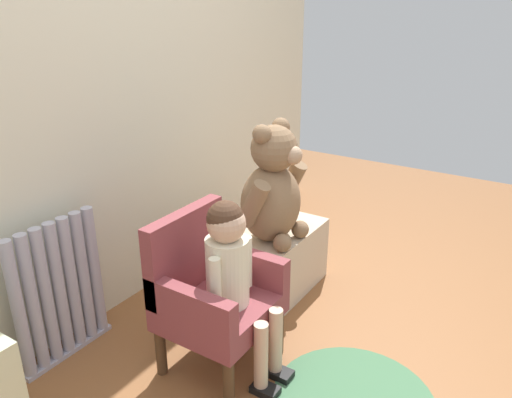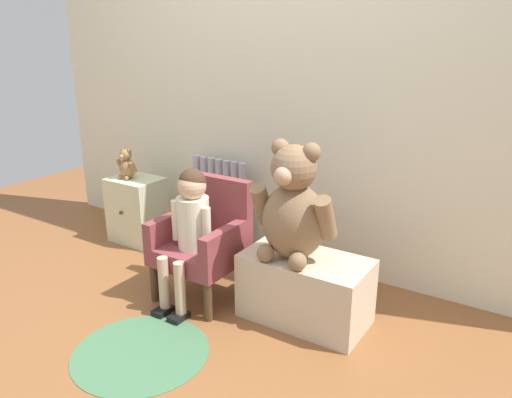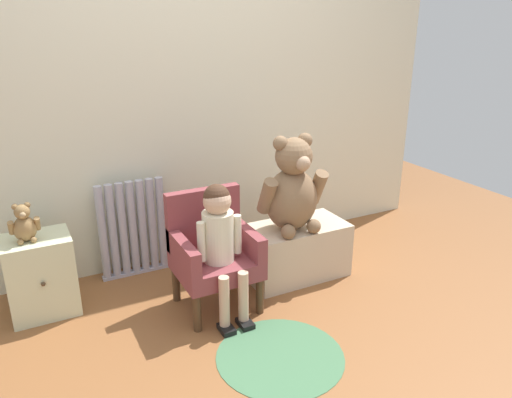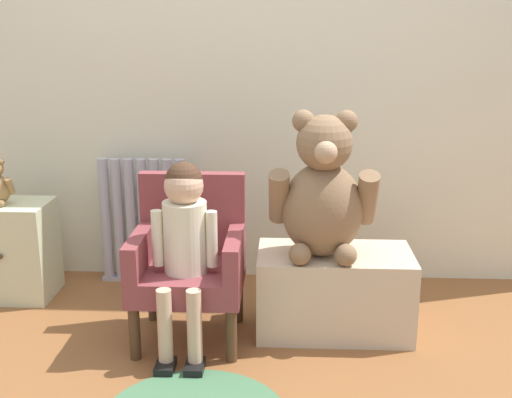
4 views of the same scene
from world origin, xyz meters
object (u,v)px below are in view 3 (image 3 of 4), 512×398
Objects in this scene: floor_rug at (279,356)px; large_teddy_bear at (292,189)px; radiator at (133,229)px; low_bench at (296,250)px; small_dresser at (41,275)px; small_teddy_bear at (24,225)px; child_figure at (220,232)px; child_armchair at (213,250)px.

large_teddy_bear is at bearing 55.17° from floor_rug.
large_teddy_bear is 0.93× the size of floor_rug.
radiator is 0.98× the size of low_bench.
radiator is at bearing 109.00° from floor_rug.
low_bench is at bearing -28.55° from radiator.
floor_rug is at bearing -126.82° from low_bench.
floor_rug is (-0.44, -0.64, -0.60)m from large_teddy_bear.
small_teddy_bear is at bearing -148.02° from small_dresser.
large_teddy_bear is at bearing -12.71° from small_dresser.
child_figure is at bearing -65.01° from radiator.
small_teddy_bear reaches higher than child_armchair.
small_dresser is at bearing 31.98° from small_teddy_bear.
child_figure is at bearing -25.33° from small_teddy_bear.
child_figure is at bearing -163.43° from low_bench.
large_teddy_bear reaches higher than child_armchair.
child_armchair reaches higher than radiator.
small_teddy_bear is (-0.61, -0.23, 0.24)m from radiator.
small_dresser is 0.69× the size of child_armchair.
radiator reaches higher than low_bench.
radiator is 1.03m from low_bench.
small_teddy_bear reaches higher than small_dresser.
child_armchair is at bearing -176.59° from large_teddy_bear.
low_bench is 1.57m from small_teddy_bear.
small_dresser is at bearing 158.29° from child_armchair.
large_teddy_bear is at bearing -11.44° from small_teddy_bear.
radiator is 1.03m from large_teddy_bear.
child_figure is 3.52× the size of small_teddy_bear.
floor_rug is (-0.50, -0.67, -0.17)m from low_bench.
child_armchair is 0.70m from floor_rug.
small_teddy_bear is at bearing 170.28° from low_bench.
low_bench is at bearing 30.28° from large_teddy_bear.
small_dresser is (-0.57, -0.21, -0.08)m from radiator.
floor_rug is at bearing -124.83° from large_teddy_bear.
child_armchair is at bearing -173.57° from low_bench.
child_armchair reaches higher than small_dresser.
large_teddy_bear reaches higher than child_figure.
small_teddy_bear is (-1.45, 0.29, -0.05)m from large_teddy_bear.
large_teddy_bear is 1.48m from small_teddy_bear.
small_teddy_bear is at bearing 154.67° from child_figure.
radiator is 0.99× the size of floor_rug.
radiator is at bearing 119.14° from child_armchair.
low_bench is 0.44m from large_teddy_bear.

